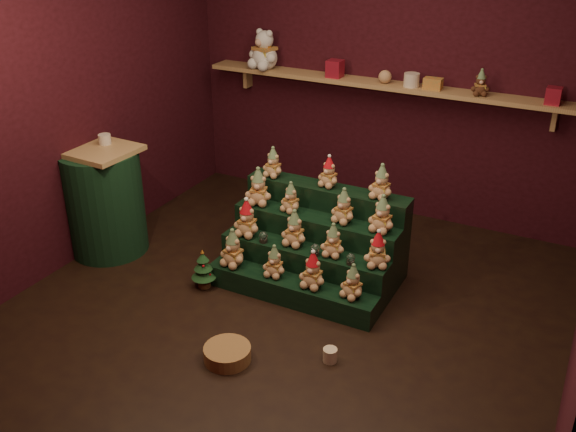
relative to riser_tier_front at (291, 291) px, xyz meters
The scene contains 40 objects.
ground 0.11m from the riser_tier_front, 64.65° to the right, with size 4.00×4.00×0.00m, color black.
back_wall 2.39m from the riser_tier_front, 89.25° to the left, with size 4.00×0.10×2.80m, color black.
front_wall 2.48m from the riser_tier_front, 89.29° to the right, with size 4.00×0.10×2.80m, color black.
left_wall 2.41m from the riser_tier_front, behind, with size 0.10×4.00×2.80m, color black.
back_shelf 2.18m from the riser_tier_front, 89.18° to the left, with size 3.60×0.26×0.24m.
riser_tier_front is the anchor object (origin of this frame).
riser_tier_midfront 0.24m from the riser_tier_front, 90.00° to the left, with size 1.40×0.22×0.36m, color black.
riser_tier_midback 0.48m from the riser_tier_front, 90.00° to the left, with size 1.40×0.22×0.54m, color black.
riser_tier_back 0.71m from the riser_tier_front, 90.00° to the left, with size 1.40×0.22×0.72m, color black.
teddy_0 0.57m from the riser_tier_front, behind, with size 0.22×0.20×0.31m, color tan, non-canonical shape.
teddy_1 0.26m from the riser_tier_front, behind, with size 0.18×0.17×0.26m, color tan, non-canonical shape.
teddy_2 0.30m from the riser_tier_front, ahead, with size 0.21×0.19×0.29m, color tan, non-canonical shape.
teddy_3 0.55m from the riser_tier_front, ahead, with size 0.19×0.17×0.27m, color tan, non-canonical shape.
teddy_4 0.69m from the riser_tier_front, 157.90° to the left, with size 0.22×0.20×0.31m, color tan, non-canonical shape.
teddy_5 0.49m from the riser_tier_front, 110.83° to the left, with size 0.21×0.19×0.29m, color tan, non-canonical shape.
teddy_6 0.52m from the riser_tier_front, 41.66° to the left, with size 0.19×0.17×0.26m, color tan, non-canonical shape.
teddy_7 0.77m from the riser_tier_front, 20.64° to the left, with size 0.20×0.18×0.28m, color tan, non-canonical shape.
teddy_8 0.92m from the riser_tier_front, 140.17° to the left, with size 0.22×0.20×0.31m, color tan, non-canonical shape.
teddy_9 0.76m from the riser_tier_front, 117.19° to the left, with size 0.18×0.16×0.25m, color tan, non-canonical shape.
teddy_10 0.78m from the riser_tier_front, 63.26° to the left, with size 0.20×0.18×0.28m, color tan, non-canonical shape.
teddy_11 0.93m from the riser_tier_front, 39.13° to the left, with size 0.21×0.19×0.29m, color tan, non-canonical shape.
teddy_12 1.11m from the riser_tier_front, 127.77° to the left, with size 0.18×0.16×0.25m, color tan, non-canonical shape.
teddy_13 1.01m from the riser_tier_front, 89.68° to the left, with size 0.18×0.16×0.25m, color tan, non-canonical shape.
teddy_14 1.10m from the riser_tier_front, 54.39° to the left, with size 0.20×0.18×0.28m, color tan, non-canonical shape.
snow_globe_a 0.48m from the riser_tier_front, 154.02° to the left, with size 0.07×0.07×0.09m.
snow_globe_b 0.38m from the riser_tier_front, 51.34° to the left, with size 0.07×0.07×0.09m.
snow_globe_c 0.55m from the riser_tier_front, 20.68° to the left, with size 0.07×0.07×0.09m.
side_table 1.86m from the riser_tier_front, behind, with size 0.67×0.67×0.97m.
table_ornament 2.04m from the riser_tier_front, behind, with size 0.11×0.11×0.08m, color beige.
mini_christmas_tree 0.73m from the riser_tier_front, 168.37° to the right, with size 0.20×0.20×0.34m.
mug_left 0.73m from the riser_tier_front, 93.35° to the right, with size 0.09×0.09×0.09m, color beige.
mug_right 0.79m from the riser_tier_front, 42.82° to the right, with size 0.10×0.10×0.10m, color beige.
wicker_basket 0.85m from the riser_tier_front, 93.40° to the right, with size 0.32×0.32×0.10m, color #96653C.
white_bear 2.61m from the riser_tier_front, 124.17° to the left, with size 0.34×0.31×0.48m, color silver, non-canonical shape.
brown_bear 2.41m from the riser_tier_front, 63.28° to the left, with size 0.16×0.14×0.22m, color #452617, non-canonical shape.
gift_tin_red_a 2.27m from the riser_tier_front, 104.31° to the left, with size 0.14×0.14×0.16m, color maroon.
gift_tin_cream 2.23m from the riser_tier_front, 80.80° to the left, with size 0.14×0.14×0.12m, color beige.
gift_tin_red_b 2.67m from the riser_tier_front, 50.28° to the left, with size 0.12×0.12×0.14m, color maroon.
shelf_plush_ball 2.21m from the riser_tier_front, 88.71° to the left, with size 0.12×0.12×0.12m, color tan.
scarf_gift_box 2.26m from the riser_tier_front, 74.80° to the left, with size 0.16×0.10×0.10m, color orange.
Camera 1 is at (1.91, -3.70, 2.82)m, focal length 40.00 mm.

